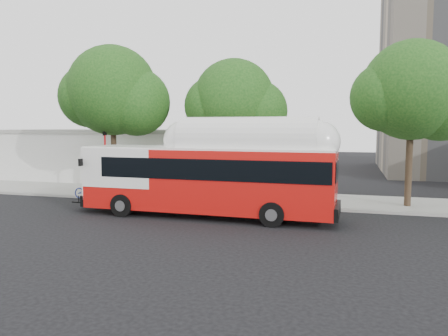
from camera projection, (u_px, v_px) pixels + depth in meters
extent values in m
plane|color=black|center=(222.00, 220.00, 21.10)|extent=(120.00, 120.00, 0.00)
cube|color=gray|center=(251.00, 198.00, 27.31)|extent=(60.00, 5.00, 0.15)
cube|color=gray|center=(241.00, 205.00, 24.82)|extent=(60.00, 0.30, 0.15)
cube|color=maroon|center=(192.00, 202.00, 25.65)|extent=(10.00, 0.32, 0.16)
cylinder|color=#2D2116|center=(114.00, 149.00, 28.55)|extent=(0.36, 0.36, 6.08)
sphere|color=#144112|center=(112.00, 90.00, 28.18)|extent=(5.80, 5.80, 5.80)
sphere|color=#144112|center=(136.00, 102.00, 28.01)|extent=(4.35, 4.35, 4.35)
cylinder|color=#2D2116|center=(234.00, 156.00, 26.85)|extent=(0.36, 0.36, 5.44)
sphere|color=#144112|center=(234.00, 100.00, 26.53)|extent=(5.00, 5.00, 5.00)
sphere|color=#144112|center=(257.00, 111.00, 26.41)|extent=(3.75, 3.75, 3.75)
cylinder|color=#2D2116|center=(409.00, 157.00, 23.89)|extent=(0.36, 0.36, 5.76)
sphere|color=#144112|center=(412.00, 90.00, 23.55)|extent=(5.40, 5.40, 5.40)
sphere|color=#144112|center=(441.00, 103.00, 23.40)|extent=(4.05, 4.05, 4.05)
cube|color=silver|center=(114.00, 155.00, 38.16)|extent=(16.00, 10.00, 4.00)
cube|color=gray|center=(113.00, 131.00, 37.95)|extent=(16.20, 10.20, 0.30)
cube|color=red|center=(207.00, 180.00, 21.78)|extent=(12.61, 2.98, 3.04)
cube|color=black|center=(217.00, 167.00, 21.56)|extent=(11.36, 3.01, 0.99)
cube|color=white|center=(207.00, 148.00, 21.63)|extent=(12.61, 2.89, 0.10)
cube|color=white|center=(248.00, 143.00, 20.99)|extent=(6.74, 2.23, 0.58)
cube|color=black|center=(89.00, 200.00, 23.93)|extent=(0.88, 1.90, 0.06)
imported|color=navy|center=(89.00, 191.00, 23.88)|extent=(0.66, 1.81, 0.94)
cylinder|color=red|center=(106.00, 167.00, 27.53)|extent=(0.12, 0.12, 3.98)
cube|color=black|center=(105.00, 133.00, 27.33)|extent=(0.05, 0.40, 0.25)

